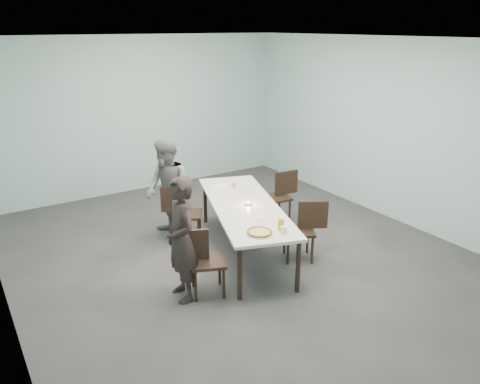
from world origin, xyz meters
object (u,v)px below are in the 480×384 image
beer_glass (281,224)px  water_tumbler (284,230)px  amber_tumbler (234,186)px  tealight (248,204)px  diner_far (167,190)px  side_plate (263,218)px  table (245,208)px  chair_far_left (182,210)px  chair_near_right (305,226)px  pizza (260,232)px  diner_near (181,240)px  chair_near_left (201,257)px  chair_far_right (280,193)px

beer_glass → water_tumbler: (-0.03, -0.10, -0.03)m
amber_tumbler → tealight: bearing=-106.5°
beer_glass → diner_far: bearing=107.0°
diner_far → side_plate: 1.72m
diner_far → tealight: bearing=35.6°
table → water_tumbler: bearing=-96.9°
chair_far_left → amber_tumbler: 0.89m
chair_near_right → pizza: (-0.99, -0.31, 0.27)m
diner_near → table: bearing=120.1°
side_plate → amber_tumbler: size_ratio=2.25×
tealight → chair_far_left: bearing=124.4°
diner_far → beer_glass: (0.62, -2.03, 0.03)m
diner_far → water_tumbler: 2.21m
chair_far_left → diner_far: size_ratio=0.55×
diner_far → chair_near_left: bearing=-10.4°
side_plate → diner_far: bearing=112.2°
chair_near_left → chair_far_right: same height
table → chair_near_right: 0.89m
chair_far_right → beer_glass: (-1.25, -1.63, 0.32)m
chair_far_right → side_plate: (-1.22, -1.20, 0.25)m
table → pizza: 1.01m
side_plate → beer_glass: 0.44m
chair_far_left → pizza: size_ratio=2.56×
chair_far_left → diner_far: bearing=156.7°
diner_far → tealight: (0.75, -1.09, -0.02)m
side_plate → water_tumbler: 0.54m
chair_far_left → tealight: (0.61, -0.89, 0.27)m
table → diner_far: bearing=124.4°
chair_near_right → amber_tumbler: (-0.35, 1.30, 0.29)m
chair_near_left → chair_far_right: bearing=52.7°
chair_near_right → tealight: chair_near_right is taller
diner_far → table: bearing=35.4°
chair_far_left → pizza: (0.19, -1.78, 0.27)m
side_plate → beer_glass: (-0.03, -0.43, 0.07)m
chair_near_right → diner_near: (-1.89, 0.01, 0.27)m
chair_near_left → side_plate: bearing=28.6°
chair_far_right → diner_far: (-1.87, 0.40, 0.29)m
table → tealight: 0.09m
beer_glass → pizza: bearing=171.0°
chair_far_left → side_plate: chair_far_left is taller
diner_near → side_plate: (1.22, 0.07, -0.02)m
table → pizza: bearing=-112.8°
table → chair_near_left: size_ratio=3.16×
chair_far_left → chair_near_left: bearing=-76.1°
chair_far_left → diner_far: diner_far is taller
chair_near_right → chair_far_right: bearing=-83.6°
table → diner_near: 1.43m
chair_far_left → side_plate: bearing=-38.2°
chair_far_left → table: bearing=-24.0°
chair_far_left → side_plate: (0.51, -1.39, 0.25)m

